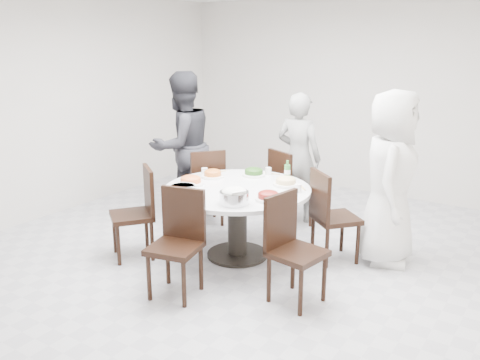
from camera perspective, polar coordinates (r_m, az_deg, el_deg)
The scene contains 23 objects.
floor at distance 5.33m, azimuth 1.99°, elevation -8.97°, with size 6.00×6.00×0.01m, color #B0AFB4.
wall_back at distance 7.62m, azimuth 14.22°, elevation 8.99°, with size 6.00×0.01×2.80m, color beige.
wall_left at distance 6.96m, azimuth -19.61°, elevation 7.98°, with size 0.01×6.00×2.80m, color beige.
dining_table at distance 5.30m, azimuth -0.30°, elevation -4.76°, with size 1.50×1.50×0.75m, color silver.
chair_ne at distance 5.27m, azimuth 10.73°, elevation -4.00°, with size 0.42×0.42×0.95m, color black.
chair_n at distance 6.17m, azimuth 5.82°, elevation -0.88°, with size 0.42×0.42×0.95m, color black.
chair_nw at distance 6.22m, azimuth -4.01°, elevation -0.69°, with size 0.42×0.42×0.95m, color black.
chair_sw at distance 5.37m, azimuth -12.08°, elevation -3.71°, with size 0.42×0.42×0.95m, color black.
chair_s at distance 4.51m, azimuth -7.37°, elevation -7.29°, with size 0.42×0.42×0.95m, color black.
chair_se at distance 4.39m, azimuth 6.47°, elevation -7.91°, with size 0.42×0.42×0.95m, color black.
diner_right at distance 5.25m, azimuth 16.48°, elevation 0.16°, with size 0.86×0.56×1.76m, color silver.
diner_middle at distance 6.32m, azimuth 6.60°, elevation 2.54°, with size 0.58×0.38×1.60m, color black.
diner_left at distance 6.39m, azimuth -6.54°, elevation 3.80°, with size 0.89×0.70×1.84m, color black.
dish_greens at distance 5.61m, azimuth 1.55°, elevation 0.79°, with size 0.26×0.26×0.07m, color white.
dish_pale at distance 5.27m, azimuth 5.17°, elevation -0.24°, with size 0.27×0.27×0.07m, color white.
dish_orange at distance 5.55m, azimuth -3.09°, elevation 0.61°, with size 0.24×0.24×0.07m, color white.
dish_redbrown at distance 4.78m, azimuth 3.20°, elevation -1.93°, with size 0.25×0.25×0.06m, color white.
dish_tofu at distance 5.30m, azimuth -5.55°, elevation -0.13°, with size 0.28×0.28×0.07m, color white.
rice_bowl at distance 4.66m, azimuth -0.66°, elevation -2.00°, with size 0.27×0.27×0.12m, color silver.
soup_bowl at distance 4.99m, azimuth -6.46°, elevation -1.10°, with size 0.27×0.27×0.08m, color white.
beverage_bottle at distance 5.44m, azimuth 5.33°, elevation 1.07°, with size 0.06×0.06×0.22m, color #317A31.
tea_cups at distance 5.67m, azimuth 2.91°, elevation 1.00°, with size 0.07×0.07×0.08m, color white.
chopsticks at distance 5.73m, azimuth 3.61°, elevation 0.80°, with size 0.24×0.04×0.01m, color tan, non-canonical shape.
Camera 1 is at (2.54, -4.13, 2.22)m, focal length 38.00 mm.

